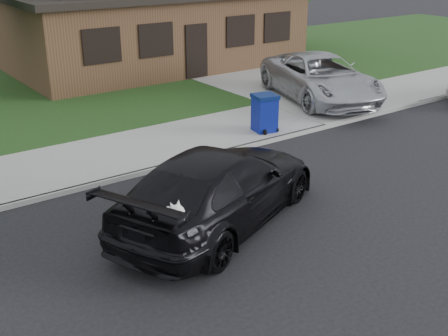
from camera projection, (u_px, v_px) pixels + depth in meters
ground at (318, 199)px, 12.33m from camera, size 120.00×120.00×0.00m
sidewalk at (194, 137)px, 16.07m from camera, size 60.00×3.00×0.12m
curb at (225, 152)px, 14.94m from camera, size 60.00×0.12×0.12m
lawn at (84, 84)px, 22.09m from camera, size 60.00×13.00×0.13m
driveway at (251, 78)px, 23.08m from camera, size 4.50×13.00×0.14m
sedan at (219, 187)px, 11.01m from camera, size 5.76×4.11×1.55m
minivan at (320, 77)px, 19.35m from camera, size 4.11×6.06×1.54m
recycling_bin at (265, 113)px, 16.21m from camera, size 0.78×0.78×1.09m
house at (147, 17)px, 24.98m from camera, size 12.60×8.60×4.65m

